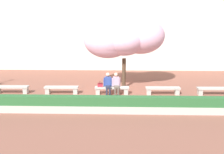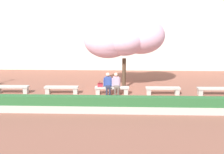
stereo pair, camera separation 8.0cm
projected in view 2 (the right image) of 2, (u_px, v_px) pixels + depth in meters
name	position (u px, v px, depth m)	size (l,w,h in m)	color
ground_plane	(112.00, 94.00, 15.57)	(100.00, 100.00, 0.00)	brown
building_facade	(115.00, 27.00, 23.88)	(28.07, 4.00, 7.24)	beige
stone_bench_west_end	(12.00, 88.00, 15.70)	(2.01, 0.46, 0.45)	#ADA89E
stone_bench_near_west	(62.00, 89.00, 15.60)	(2.01, 0.46, 0.45)	#ADA89E
stone_bench_center	(112.00, 89.00, 15.50)	(2.01, 0.46, 0.45)	#ADA89E
stone_bench_near_east	(163.00, 90.00, 15.40)	(2.01, 0.46, 0.45)	#ADA89E
stone_bench_east_end	(215.00, 90.00, 15.30)	(2.01, 0.46, 0.45)	#ADA89E
person_seated_left	(108.00, 83.00, 15.37)	(0.51, 0.71, 1.29)	black
person_seated_right	(116.00, 83.00, 15.36)	(0.51, 0.71, 1.29)	black
handbag	(100.00, 85.00, 15.44)	(0.30, 0.15, 0.34)	#A3232D
cherry_tree_main	(124.00, 38.00, 16.45)	(5.10, 3.11, 4.47)	#473323
planter_hedge_foreground	(110.00, 105.00, 12.45)	(17.66, 0.50, 0.80)	#ADA89E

